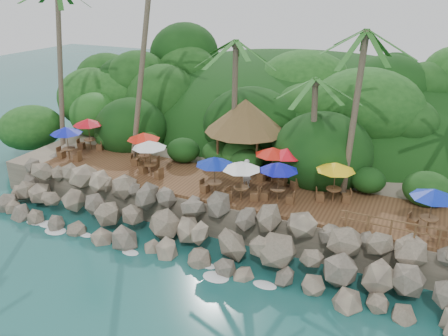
% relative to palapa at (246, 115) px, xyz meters
% --- Properties ---
extents(ground, '(140.00, 140.00, 0.00)m').
position_rel_palapa_xyz_m(ground, '(0.14, -9.70, -5.79)').
color(ground, '#19514F').
rests_on(ground, ground).
extents(land_base, '(32.00, 25.20, 2.10)m').
position_rel_palapa_xyz_m(land_base, '(0.14, 6.30, -4.74)').
color(land_base, gray).
rests_on(land_base, ground).
extents(jungle_hill, '(44.80, 28.00, 15.40)m').
position_rel_palapa_xyz_m(jungle_hill, '(0.14, 13.80, -5.79)').
color(jungle_hill, '#143811').
rests_on(jungle_hill, ground).
extents(seawall, '(29.00, 4.00, 2.30)m').
position_rel_palapa_xyz_m(seawall, '(0.14, -7.70, -4.64)').
color(seawall, gray).
rests_on(seawall, ground).
extents(terrace, '(26.00, 5.00, 0.20)m').
position_rel_palapa_xyz_m(terrace, '(0.14, -3.70, -3.59)').
color(terrace, brown).
rests_on(terrace, land_base).
extents(jungle_foliage, '(44.00, 16.00, 12.00)m').
position_rel_palapa_xyz_m(jungle_foliage, '(0.14, 5.30, -5.79)').
color(jungle_foliage, '#143811').
rests_on(jungle_foliage, ground).
extents(foam_line, '(25.20, 0.80, 0.06)m').
position_rel_palapa_xyz_m(foam_line, '(0.14, -9.40, -5.76)').
color(foam_line, white).
rests_on(foam_line, ground).
extents(palms, '(34.56, 7.35, 15.34)m').
position_rel_palapa_xyz_m(palms, '(0.74, -0.96, 6.35)').
color(palms, brown).
rests_on(palms, ground).
extents(palapa, '(5.51, 5.51, 4.60)m').
position_rel_palapa_xyz_m(palapa, '(0.00, 0.00, 0.00)').
color(palapa, brown).
rests_on(palapa, ground).
extents(dining_clusters, '(25.82, 5.42, 2.41)m').
position_rel_palapa_xyz_m(dining_clusters, '(-0.25, -3.79, -1.49)').
color(dining_clusters, brown).
rests_on(dining_clusters, terrace).
extents(railing, '(6.10, 0.10, 1.00)m').
position_rel_palapa_xyz_m(railing, '(10.86, -6.05, -2.89)').
color(railing, brown).
rests_on(railing, terrace).
extents(waiter, '(0.77, 0.61, 1.83)m').
position_rel_palapa_xyz_m(waiter, '(1.56, -3.46, -2.58)').
color(waiter, silver).
rests_on(waiter, terrace).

